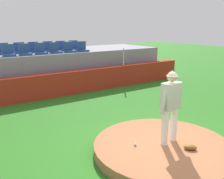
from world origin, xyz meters
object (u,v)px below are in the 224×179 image
pitcher (171,102)px  stadium_chair_8 (34,49)px  stadium_chair_2 (41,51)px  stadium_chair_11 (74,47)px  stadium_chair_4 (69,49)px  stadium_chair_7 (20,50)px  stadium_chair_5 (82,48)px  stadium_chair_0 (8,53)px  stadium_chair_10 (61,48)px  fielding_glove (190,147)px  baseball (135,144)px  stadium_chair_9 (49,48)px  stadium_chair_3 (55,50)px  stadium_chair_6 (4,51)px  stadium_chair_1 (25,52)px

pitcher → stadium_chair_8: bearing=87.0°
stadium_chair_2 → stadium_chair_11: bearing=-156.9°
stadium_chair_4 → pitcher: bearing=83.1°
stadium_chair_7 → stadium_chair_5: bearing=161.6°
stadium_chair_0 → stadium_chair_10: size_ratio=1.00×
fielding_glove → stadium_chair_5: stadium_chair_5 is taller
baseball → stadium_chair_4: bearing=76.6°
pitcher → stadium_chair_10: size_ratio=3.59×
stadium_chair_4 → stadium_chair_0: bearing=0.7°
stadium_chair_5 → stadium_chair_9: (-1.40, 0.92, 0.00)m
stadium_chair_0 → stadium_chair_7: same height
stadium_chair_10 → stadium_chair_2: bearing=32.5°
stadium_chair_3 → stadium_chair_0: bearing=1.2°
stadium_chair_6 → stadium_chair_5: bearing=165.4°
fielding_glove → stadium_chair_2: bearing=142.1°
stadium_chair_8 → stadium_chair_2: bearing=90.6°
baseball → stadium_chair_2: 7.23m
stadium_chair_7 → stadium_chair_8: 0.67m
stadium_chair_4 → stadium_chair_5: 0.69m
stadium_chair_5 → stadium_chair_7: bearing=-18.4°
fielding_glove → stadium_chair_11: size_ratio=0.60×
stadium_chair_7 → stadium_chair_11: bearing=-180.0°
fielding_glove → stadium_chair_11: 9.08m
stadium_chair_5 → stadium_chair_8: bearing=-24.0°
fielding_glove → pitcher: bearing=150.8°
stadium_chair_10 → stadium_chair_6: bearing=0.0°
stadium_chair_7 → stadium_chair_9: 1.39m
stadium_chair_4 → stadium_chair_11: same height
stadium_chair_1 → stadium_chair_9: (1.42, 0.89, 0.00)m
stadium_chair_7 → stadium_chair_11: 2.79m
stadium_chair_5 → stadium_chair_2: bearing=-0.7°
fielding_glove → stadium_chair_5: size_ratio=0.60×
stadium_chair_1 → stadium_chair_6: (-0.69, 0.88, 0.00)m
stadium_chair_3 → stadium_chair_4: size_ratio=1.00×
stadium_chair_8 → stadium_chair_1: bearing=52.5°
fielding_glove → stadium_chair_2: (-0.66, 7.92, 1.62)m
fielding_glove → baseball: bearing=-175.9°
stadium_chair_3 → stadium_chair_6: same height
stadium_chair_6 → stadium_chair_7: size_ratio=1.00×
pitcher → stadium_chair_9: size_ratio=3.59×
stadium_chair_1 → pitcher: bearing=99.5°
baseball → stadium_chair_2: (0.27, 7.04, 1.63)m
baseball → stadium_chair_0: size_ratio=0.15×
stadium_chair_0 → stadium_chair_5: (3.50, -0.01, 0.00)m
stadium_chair_5 → stadium_chair_10: bearing=-51.7°
pitcher → stadium_chair_5: stadium_chair_5 is taller
stadium_chair_9 → stadium_chair_7: bearing=-0.2°
stadium_chair_6 → pitcher: bearing=103.2°
pitcher → stadium_chair_8: size_ratio=3.59×
stadium_chair_2 → pitcher: bearing=94.1°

